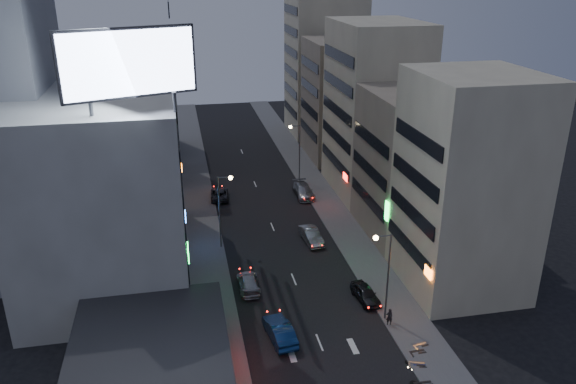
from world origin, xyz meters
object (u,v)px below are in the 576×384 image
object	(u,v)px
parked_car_right_near	(366,294)
scooter_silver_a	(425,357)
scooter_black_a	(431,374)
road_car_blue	(280,331)
scooter_black_b	(424,343)
person	(389,317)
scooter_blue	(426,359)
road_car_silver	(248,282)
scooter_silver_b	(426,336)
parked_car_right_far	(303,191)
parked_car_right_mid	(311,236)
parked_car_left	(220,194)

from	to	relation	value
parked_car_right_near	scooter_silver_a	xyz separation A→B (m)	(1.60, -9.28, -0.01)
parked_car_right_near	scooter_black_a	bearing A→B (deg)	-90.49
road_car_blue	scooter_black_a	xyz separation A→B (m)	(9.86, -7.16, -0.08)
scooter_black_b	parked_car_right_near	bearing A→B (deg)	13.71
person	scooter_blue	size ratio (longest dim) A/B	0.95
scooter_blue	scooter_black_b	bearing A→B (deg)	-5.43
road_car_silver	scooter_silver_b	size ratio (longest dim) A/B	2.63
parked_car_right_near	parked_car_right_far	bearing A→B (deg)	83.39
parked_car_right_near	parked_car_right_far	size ratio (longest dim) A/B	0.75
parked_car_right_mid	scooter_silver_a	xyz separation A→B (m)	(3.69, -21.51, -0.08)
scooter_silver_b	road_car_silver	bearing A→B (deg)	38.54
parked_car_right_far	road_car_blue	distance (m)	30.51
road_car_blue	road_car_silver	xyz separation A→B (m)	(-1.45, 8.09, -0.11)
parked_car_right_far	road_car_silver	world-z (taller)	parked_car_right_far
parked_car_right_near	scooter_black_b	world-z (taller)	parked_car_right_near
scooter_black_a	scooter_blue	distance (m)	1.80
parked_car_right_far	scooter_silver_b	distance (m)	32.23
parked_car_left	scooter_silver_b	size ratio (longest dim) A/B	2.65
parked_car_right_near	road_car_blue	distance (m)	9.57
parked_car_left	scooter_black_b	xyz separation A→B (m)	(13.08, -34.33, 0.03)
parked_car_right_near	parked_car_left	xyz separation A→B (m)	(-10.87, 26.59, -0.03)
scooter_silver_b	parked_car_right_far	bearing A→B (deg)	-6.16
parked_car_left	parked_car_right_far	size ratio (longest dim) A/B	0.88
person	scooter_black_a	size ratio (longest dim) A/B	0.78
parked_car_right_mid	road_car_blue	world-z (taller)	road_car_blue
parked_car_right_mid	scooter_silver_a	size ratio (longest dim) A/B	2.51
parked_car_left	parked_car_right_far	world-z (taller)	parked_car_right_far
parked_car_left	road_car_silver	world-z (taller)	road_car_silver
parked_car_right_mid	scooter_silver_a	world-z (taller)	parked_car_right_mid
road_car_blue	scooter_blue	bearing A→B (deg)	144.68
scooter_black_a	scooter_silver_a	distance (m)	1.99
scooter_black_a	scooter_silver_b	xyz separation A→B (m)	(1.52, 4.30, -0.05)
scooter_black_a	scooter_silver_b	bearing A→B (deg)	-17.24
parked_car_right_near	scooter_silver_a	world-z (taller)	parked_car_right_near
parked_car_right_near	scooter_silver_b	size ratio (longest dim) A/B	2.26
scooter_blue	parked_car_left	bearing A→B (deg)	32.41
parked_car_right_far	scooter_silver_b	size ratio (longest dim) A/B	3.02
parked_car_right_far	scooter_silver_b	world-z (taller)	parked_car_right_far
parked_car_left	road_car_silver	bearing A→B (deg)	95.80
parked_car_right_far	scooter_black_a	distance (m)	36.44
scooter_silver_a	scooter_black_b	world-z (taller)	scooter_black_b
person	parked_car_right_near	bearing A→B (deg)	-77.53
scooter_black_b	road_car_silver	bearing A→B (deg)	44.12
scooter_blue	parked_car_right_far	bearing A→B (deg)	15.99
road_car_blue	scooter_blue	xyz separation A→B (m)	(10.28, -5.41, -0.19)
road_car_silver	scooter_silver_a	world-z (taller)	road_car_silver
person	scooter_black_a	world-z (taller)	person
scooter_blue	scooter_black_b	distance (m)	1.84
scooter_silver_a	scooter_black_b	bearing A→B (deg)	-2.35
scooter_black_a	road_car_silver	bearing A→B (deg)	38.86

